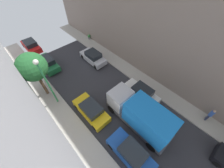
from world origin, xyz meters
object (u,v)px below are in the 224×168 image
object	(u,v)px
parked_car_left_2	(131,153)
pedestrian	(210,115)
parked_car_left_3	(91,110)
parked_car_left_5	(31,46)
delivery_truck	(141,115)
lamp_post	(45,78)
street_tree_0	(32,67)
potted_plant_3	(89,36)
parked_car_left_4	(47,63)
parked_car_right_1	(141,93)
parked_car_right_2	(93,57)

from	to	relation	value
parked_car_left_2	pedestrian	bearing A→B (deg)	-20.43
parked_car_left_3	parked_car_left_5	world-z (taller)	same
parked_car_left_3	pedestrian	distance (m)	11.60
parked_car_left_2	delivery_truck	distance (m)	3.22
parked_car_left_5	lamp_post	distance (m)	12.42
street_tree_0	potted_plant_3	xyz separation A→B (m)	(10.62, 6.14, -3.58)
parked_car_left_5	pedestrian	distance (m)	25.28
parked_car_left_4	pedestrian	world-z (taller)	pedestrian
pedestrian	lamp_post	bearing A→B (deg)	129.20
parked_car_right_1	potted_plant_3	xyz separation A→B (m)	(3.03, 13.82, -0.11)
pedestrian	delivery_truck	bearing A→B (deg)	140.47
street_tree_0	parked_car_right_1	bearing A→B (deg)	-45.31
pedestrian	parked_car_left_2	bearing A→B (deg)	159.57
parked_car_left_2	potted_plant_3	xyz separation A→B (m)	(8.43, 17.16, -0.11)
parked_car_left_3	parked_car_right_2	size ratio (longest dim) A/B	1.00
parked_car_right_2	pedestrian	bearing A→B (deg)	-80.19
parked_car_left_3	parked_car_right_1	bearing A→B (deg)	-20.94
parked_car_left_3	pedestrian	bearing A→B (deg)	-46.34
parked_car_left_2	pedestrian	world-z (taller)	pedestrian
parked_car_left_5	potted_plant_3	world-z (taller)	parked_car_left_5
parked_car_left_2	street_tree_0	xyz separation A→B (m)	(-2.19, 11.02, 3.47)
parked_car_left_4	delivery_truck	bearing A→B (deg)	-79.02
parked_car_right_1	parked_car_right_2	xyz separation A→B (m)	(0.00, 8.74, 0.00)
potted_plant_3	parked_car_left_4	bearing A→B (deg)	-167.62
delivery_truck	street_tree_0	size ratio (longest dim) A/B	1.21
parked_car_left_3	delivery_truck	world-z (taller)	delivery_truck
potted_plant_3	lamp_post	distance (m)	13.49
street_tree_0	parked_car_right_2	bearing A→B (deg)	8.01
pedestrian	parked_car_right_1	bearing A→B (deg)	112.40
parked_car_left_2	pedestrian	xyz separation A→B (m)	(8.01, -2.98, 0.35)
parked_car_left_5	parked_car_left_3	bearing A→B (deg)	-90.00
parked_car_left_3	lamp_post	world-z (taller)	lamp_post
parked_car_right_2	delivery_truck	size ratio (longest dim) A/B	0.64
parked_car_left_2	parked_car_right_1	bearing A→B (deg)	31.77
parked_car_right_1	potted_plant_3	world-z (taller)	parked_car_right_1
parked_car_right_2	delivery_truck	world-z (taller)	delivery_truck
parked_car_left_5	parked_car_right_1	size ratio (longest dim) A/B	1.00
parked_car_right_2	street_tree_0	size ratio (longest dim) A/B	0.77
delivery_truck	potted_plant_3	distance (m)	16.82
parked_car_right_1	street_tree_0	bearing A→B (deg)	134.69
parked_car_left_2	lamp_post	bearing A→B (deg)	101.71
delivery_truck	parked_car_left_4	bearing A→B (deg)	100.98
delivery_truck	pedestrian	world-z (taller)	delivery_truck
parked_car_left_2	parked_car_right_2	xyz separation A→B (m)	(5.40, 12.09, 0.00)
lamp_post	parked_car_left_5	bearing A→B (deg)	80.87
parked_car_left_5	parked_car_left_4	bearing A→B (deg)	-90.00
potted_plant_3	lamp_post	bearing A→B (deg)	-142.25
parked_car_left_5	street_tree_0	xyz separation A→B (m)	(-2.19, -9.98, 3.47)
parked_car_left_2	pedestrian	size ratio (longest dim) A/B	2.44
parked_car_left_3	parked_car_right_1	size ratio (longest dim) A/B	1.00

